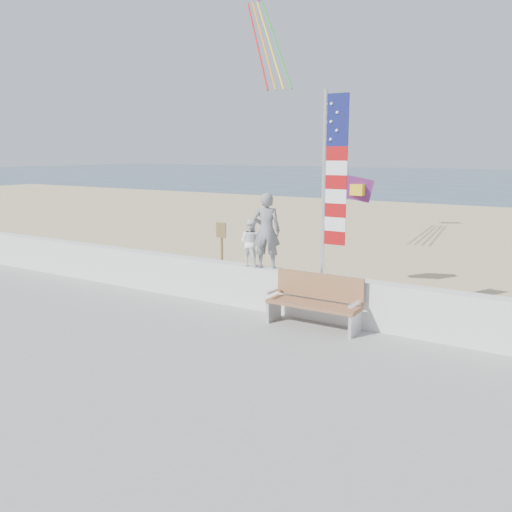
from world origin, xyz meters
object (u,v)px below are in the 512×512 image
(adult, at_px, (266,231))
(bench, at_px, (315,300))
(flag, at_px, (330,177))
(child, at_px, (251,243))

(adult, relative_size, bench, 0.87)
(flag, bearing_deg, bench, -95.44)
(bench, bearing_deg, flag, 84.56)
(adult, distance_m, child, 0.48)
(child, relative_size, flag, 0.28)
(flag, bearing_deg, adult, 179.99)
(adult, bearing_deg, flag, 158.85)
(adult, bearing_deg, child, -21.14)
(adult, distance_m, bench, 1.85)
(child, height_order, bench, child)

